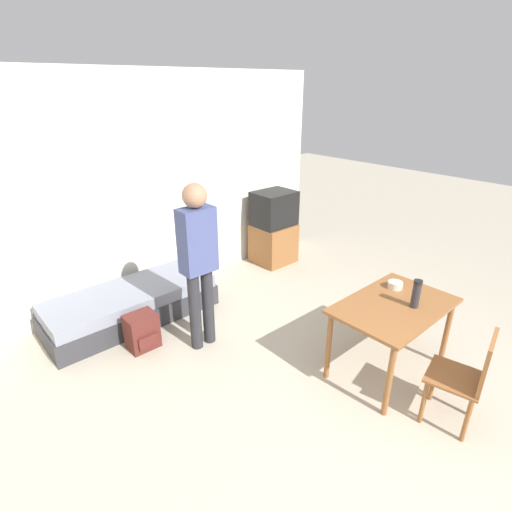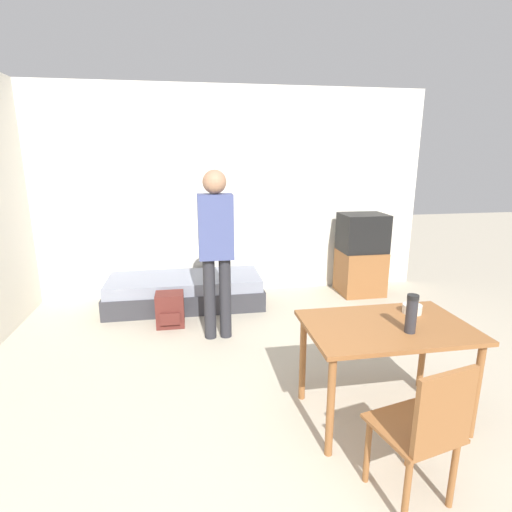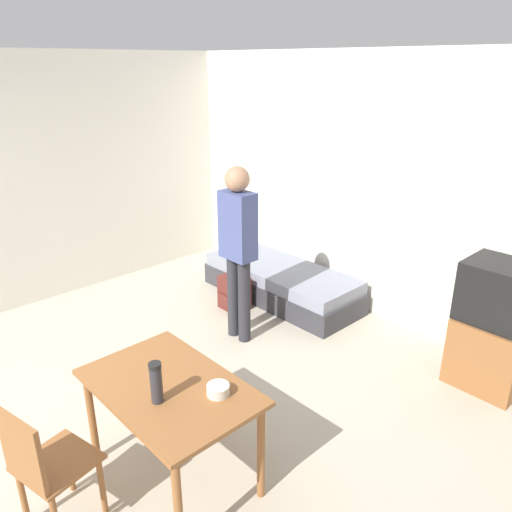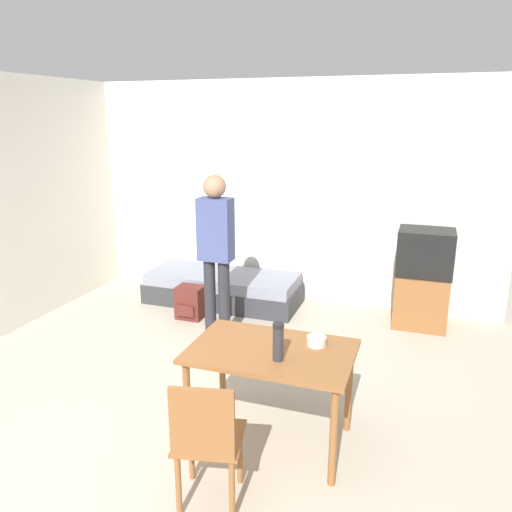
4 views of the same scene
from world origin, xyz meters
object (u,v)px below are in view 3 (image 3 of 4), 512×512
Objects in this scene: wooden_chair at (43,464)px; thermos_flask at (156,381)px; dining_table at (170,398)px; tv at (495,327)px; person_standing at (238,242)px; backpack at (234,293)px; mate_bowl at (218,390)px; daybed at (281,282)px.

wooden_chair is 3.31× the size of thermos_flask.
tv is at bearing 69.39° from dining_table.
thermos_flask is at bearing -57.18° from dining_table.
person_standing is 1.03m from backpack.
thermos_flask reaches higher than backpack.
mate_bowl is (0.28, 0.16, 0.13)m from dining_table.
thermos_flask is at bearing -50.51° from backpack.
tv is at bearing 2.31° from daybed.
thermos_flask is at bearing -54.91° from person_standing.
dining_table is (-0.96, -2.54, 0.09)m from tv.
wooden_chair is 0.76m from thermos_flask.
dining_table is at bearing 78.35° from wooden_chair.
mate_bowl is 0.36× the size of backpack.
daybed is 1.70× the size of dining_table.
dining_table is 8.13× the size of mate_bowl.
person_standing reaches higher than thermos_flask.
backpack is at bearing -165.02° from tv.
dining_table is at bearing -54.72° from person_standing.
person_standing is 12.40× the size of mate_bowl.
mate_bowl is at bearing -42.75° from backpack.
dining_table is (1.40, -2.45, 0.44)m from daybed.
wooden_chair is at bearing -101.65° from dining_table.
tv is (2.36, 0.10, 0.35)m from daybed.
tv is 4.20× the size of thermos_flask.
wooden_chair is at bearing -108.64° from tv.
backpack is (-1.84, 1.70, -0.56)m from mate_bowl.
mate_bowl is (0.19, 0.30, -0.11)m from thermos_flask.
backpack is (-1.56, 1.87, -0.44)m from dining_table.
backpack is at bearing 118.29° from wooden_chair.
daybed is 2.89m from mate_bowl.
dining_table is 2.48m from backpack.
daybed is at bearing 74.13° from backpack.
backpack is at bearing 143.80° from person_standing.
daybed is 13.81× the size of mate_bowl.
mate_bowl is at bearing 30.58° from dining_table.
wooden_chair is 2.26× the size of backpack.
daybed is 7.35× the size of thermos_flask.
dining_table is 1.88m from person_standing.
wooden_chair is 2.99m from backpack.
wooden_chair is 6.22× the size of mate_bowl.
daybed is 1.11× the size of person_standing.
wooden_chair reaches higher than daybed.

